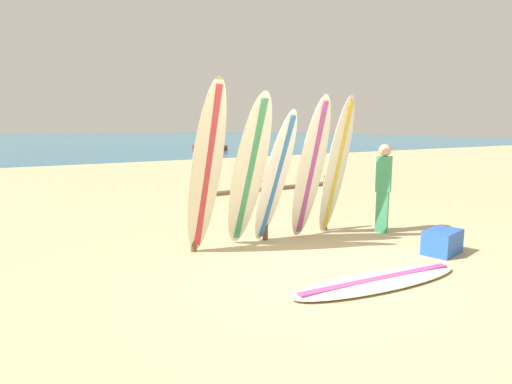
{
  "coord_description": "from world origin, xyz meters",
  "views": [
    {
      "loc": [
        -3.39,
        -4.11,
        1.91
      ],
      "look_at": [
        0.34,
        2.06,
        0.77
      ],
      "focal_mm": 30.02,
      "sensor_mm": 36.0,
      "label": 1
    }
  ],
  "objects_px": {
    "cooler_box": "(442,242)",
    "small_boat_offshore": "(210,147)",
    "surfboard_leaning_center_left": "(275,178)",
    "surfboard_leaning_far_left": "(206,169)",
    "surfboard_leaning_center_right": "(336,167)",
    "surfboard_lying_on_sand": "(378,281)",
    "beachgoer_standing": "(383,184)",
    "surfboard_rack": "(265,202)",
    "surfboard_leaning_left": "(249,173)",
    "surfboard_leaning_center": "(311,170)"
  },
  "relations": [
    {
      "from": "cooler_box",
      "to": "small_boat_offshore",
      "type": "bearing_deg",
      "value": 58.67
    },
    {
      "from": "surfboard_leaning_center_left",
      "to": "cooler_box",
      "type": "distance_m",
      "value": 2.68
    },
    {
      "from": "surfboard_leaning_far_left",
      "to": "small_boat_offshore",
      "type": "relative_size",
      "value": 1.0
    },
    {
      "from": "surfboard_leaning_center_right",
      "to": "surfboard_leaning_center_left",
      "type": "bearing_deg",
      "value": 178.24
    },
    {
      "from": "surfboard_lying_on_sand",
      "to": "beachgoer_standing",
      "type": "relative_size",
      "value": 1.58
    },
    {
      "from": "surfboard_leaning_center_right",
      "to": "surfboard_rack",
      "type": "bearing_deg",
      "value": 163.32
    },
    {
      "from": "surfboard_leaning_center_left",
      "to": "small_boat_offshore",
      "type": "xyz_separation_m",
      "value": [
        10.23,
        24.3,
        -0.82
      ]
    },
    {
      "from": "surfboard_leaning_center_right",
      "to": "cooler_box",
      "type": "distance_m",
      "value": 2.05
    },
    {
      "from": "surfboard_leaning_left",
      "to": "beachgoer_standing",
      "type": "height_order",
      "value": "surfboard_leaning_left"
    },
    {
      "from": "beachgoer_standing",
      "to": "cooler_box",
      "type": "distance_m",
      "value": 1.56
    },
    {
      "from": "surfboard_rack",
      "to": "beachgoer_standing",
      "type": "distance_m",
      "value": 2.17
    },
    {
      "from": "small_boat_offshore",
      "to": "surfboard_leaning_far_left",
      "type": "bearing_deg",
      "value": -115.15
    },
    {
      "from": "surfboard_lying_on_sand",
      "to": "beachgoer_standing",
      "type": "xyz_separation_m",
      "value": [
        1.96,
        1.77,
        0.83
      ]
    },
    {
      "from": "surfboard_leaning_far_left",
      "to": "cooler_box",
      "type": "xyz_separation_m",
      "value": [
        3.04,
        -1.71,
        -1.1
      ]
    },
    {
      "from": "beachgoer_standing",
      "to": "surfboard_lying_on_sand",
      "type": "bearing_deg",
      "value": -138.01
    },
    {
      "from": "surfboard_leaning_far_left",
      "to": "surfboard_lying_on_sand",
      "type": "relative_size",
      "value": 1.03
    },
    {
      "from": "surfboard_leaning_far_left",
      "to": "beachgoer_standing",
      "type": "bearing_deg",
      "value": -5.84
    },
    {
      "from": "surfboard_leaning_center_right",
      "to": "beachgoer_standing",
      "type": "xyz_separation_m",
      "value": [
        0.86,
        -0.28,
        -0.33
      ]
    },
    {
      "from": "surfboard_leaning_far_left",
      "to": "surfboard_leaning_center",
      "type": "height_order",
      "value": "surfboard_leaning_far_left"
    },
    {
      "from": "surfboard_leaning_far_left",
      "to": "surfboard_lying_on_sand",
      "type": "bearing_deg",
      "value": -58.39
    },
    {
      "from": "surfboard_rack",
      "to": "cooler_box",
      "type": "bearing_deg",
      "value": -47.49
    },
    {
      "from": "surfboard_leaning_far_left",
      "to": "surfboard_lying_on_sand",
      "type": "height_order",
      "value": "surfboard_leaning_far_left"
    },
    {
      "from": "surfboard_leaning_far_left",
      "to": "surfboard_leaning_center",
      "type": "distance_m",
      "value": 1.79
    },
    {
      "from": "surfboard_leaning_center_right",
      "to": "cooler_box",
      "type": "bearing_deg",
      "value": -68.73
    },
    {
      "from": "surfboard_leaning_far_left",
      "to": "surfboard_leaning_center_right",
      "type": "height_order",
      "value": "surfboard_leaning_far_left"
    },
    {
      "from": "surfboard_rack",
      "to": "surfboard_leaning_left",
      "type": "height_order",
      "value": "surfboard_leaning_left"
    },
    {
      "from": "surfboard_leaning_center_left",
      "to": "surfboard_leaning_center",
      "type": "bearing_deg",
      "value": -10.16
    },
    {
      "from": "surfboard_lying_on_sand",
      "to": "cooler_box",
      "type": "bearing_deg",
      "value": 12.45
    },
    {
      "from": "surfboard_leaning_far_left",
      "to": "surfboard_leaning_center_left",
      "type": "distance_m",
      "value": 1.19
    },
    {
      "from": "surfboard_leaning_far_left",
      "to": "surfboard_leaning_center_right",
      "type": "bearing_deg",
      "value": -1.35
    },
    {
      "from": "surfboard_rack",
      "to": "surfboard_leaning_far_left",
      "type": "bearing_deg",
      "value": -165.68
    },
    {
      "from": "beachgoer_standing",
      "to": "surfboard_leaning_left",
      "type": "bearing_deg",
      "value": 174.27
    },
    {
      "from": "surfboard_lying_on_sand",
      "to": "small_boat_offshore",
      "type": "distance_m",
      "value": 28.25
    },
    {
      "from": "surfboard_leaning_center",
      "to": "surfboard_leaning_center_right",
      "type": "relative_size",
      "value": 0.99
    },
    {
      "from": "surfboard_leaning_center_left",
      "to": "small_boat_offshore",
      "type": "bearing_deg",
      "value": 67.17
    },
    {
      "from": "surfboard_leaning_far_left",
      "to": "beachgoer_standing",
      "type": "relative_size",
      "value": 1.63
    },
    {
      "from": "surfboard_leaning_center_right",
      "to": "small_boat_offshore",
      "type": "relative_size",
      "value": 0.94
    },
    {
      "from": "cooler_box",
      "to": "beachgoer_standing",
      "type": "bearing_deg",
      "value": 67.72
    },
    {
      "from": "surfboard_leaning_center_left",
      "to": "surfboard_leaning_far_left",
      "type": "bearing_deg",
      "value": 179.08
    },
    {
      "from": "surfboard_rack",
      "to": "surfboard_leaning_center",
      "type": "height_order",
      "value": "surfboard_leaning_center"
    },
    {
      "from": "surfboard_leaning_center",
      "to": "surfboard_leaning_left",
      "type": "bearing_deg",
      "value": 177.15
    },
    {
      "from": "small_boat_offshore",
      "to": "beachgoer_standing",
      "type": "bearing_deg",
      "value": -108.31
    },
    {
      "from": "surfboard_leaning_center",
      "to": "beachgoer_standing",
      "type": "bearing_deg",
      "value": -7.9
    },
    {
      "from": "surfboard_leaning_left",
      "to": "small_boat_offshore",
      "type": "bearing_deg",
      "value": 66.2
    },
    {
      "from": "surfboard_rack",
      "to": "surfboard_leaning_center_right",
      "type": "xyz_separation_m",
      "value": [
        1.2,
        -0.36,
        0.55
      ]
    },
    {
      "from": "surfboard_leaning_left",
      "to": "surfboard_leaning_center_left",
      "type": "height_order",
      "value": "surfboard_leaning_left"
    },
    {
      "from": "surfboard_leaning_center_left",
      "to": "beachgoer_standing",
      "type": "bearing_deg",
      "value": -8.57
    },
    {
      "from": "surfboard_leaning_center_left",
      "to": "surfboard_leaning_left",
      "type": "bearing_deg",
      "value": -174.03
    },
    {
      "from": "surfboard_leaning_center_left",
      "to": "surfboard_rack",
      "type": "bearing_deg",
      "value": 85.98
    },
    {
      "from": "beachgoer_standing",
      "to": "cooler_box",
      "type": "bearing_deg",
      "value": -98.78
    }
  ]
}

